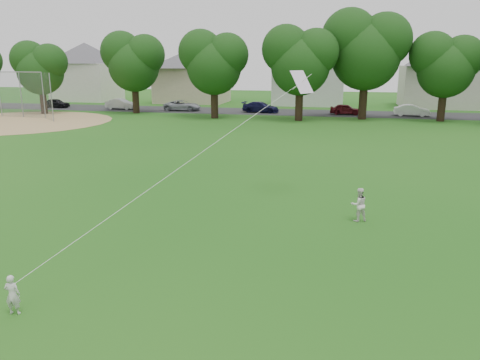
% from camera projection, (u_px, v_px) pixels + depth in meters
% --- Properties ---
extents(ground, '(160.00, 160.00, 0.00)m').
position_uv_depth(ground, '(164.00, 277.00, 12.67)').
color(ground, '#185413').
rests_on(ground, ground).
extents(street, '(90.00, 7.00, 0.01)m').
position_uv_depth(street, '(302.00, 113.00, 52.41)').
color(street, '#2D2D30').
rests_on(street, ground).
extents(dirt_infield, '(18.00, 18.00, 0.02)m').
position_uv_depth(dirt_infield, '(15.00, 122.00, 44.55)').
color(dirt_infield, '#9E7F51').
rests_on(dirt_infield, ground).
extents(toddler, '(0.39, 0.29, 0.97)m').
position_uv_depth(toddler, '(12.00, 295.00, 10.70)').
color(toddler, silver).
rests_on(toddler, ground).
extents(older_boy, '(0.74, 0.67, 1.24)m').
position_uv_depth(older_boy, '(359.00, 205.00, 16.92)').
color(older_boy, silver).
rests_on(older_boy, ground).
extents(kite, '(3.30, 6.15, 13.03)m').
position_uv_depth(kite, '(197.00, 155.00, 14.80)').
color(kite, white).
rests_on(kite, ground).
extents(baseball_backstop, '(10.37, 2.65, 4.55)m').
position_uv_depth(baseball_backstop, '(17.00, 95.00, 47.02)').
color(baseball_backstop, gray).
rests_on(baseball_backstop, ground).
extents(tree_row, '(80.01, 9.03, 10.86)m').
position_uv_depth(tree_row, '(350.00, 54.00, 44.26)').
color(tree_row, black).
rests_on(tree_row, ground).
extents(parked_cars, '(62.64, 2.28, 1.23)m').
position_uv_depth(parked_cars, '(318.00, 108.00, 50.93)').
color(parked_cars, black).
rests_on(parked_cars, ground).
extents(house_row, '(76.95, 14.15, 9.58)m').
position_uv_depth(house_row, '(316.00, 68.00, 60.53)').
color(house_row, silver).
rests_on(house_row, ground).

